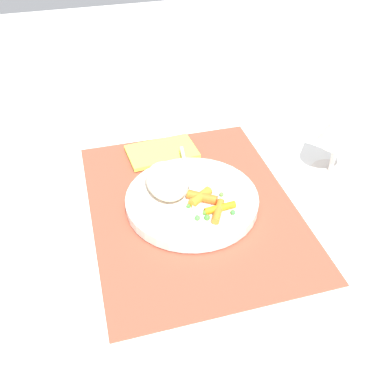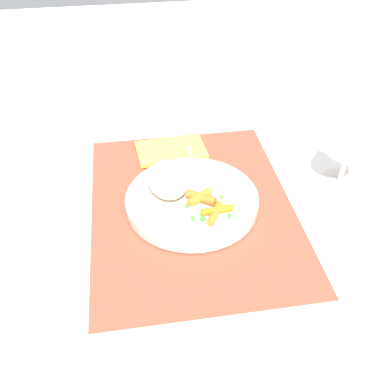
{
  "view_description": "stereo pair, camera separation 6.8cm",
  "coord_description": "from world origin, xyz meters",
  "views": [
    {
      "loc": [
        0.57,
        -0.16,
        0.53
      ],
      "look_at": [
        0.0,
        0.0,
        0.04
      ],
      "focal_mm": 41.11,
      "sensor_mm": 36.0,
      "label": 1
    },
    {
      "loc": [
        0.58,
        -0.09,
        0.53
      ],
      "look_at": [
        0.0,
        0.0,
        0.04
      ],
      "focal_mm": 41.11,
      "sensor_mm": 36.0,
      "label": 2
    }
  ],
  "objects": [
    {
      "name": "rice_mound",
      "position": [
        -0.03,
        -0.04,
        0.04
      ],
      "size": [
        0.11,
        0.07,
        0.04
      ],
      "primitive_type": "ellipsoid",
      "color": "beige",
      "rests_on": "plate"
    },
    {
      "name": "pea_scatter",
      "position": [
        0.04,
        0.02,
        0.03
      ],
      "size": [
        0.07,
        0.08,
        0.01
      ],
      "color": "#3D9035",
      "rests_on": "plate"
    },
    {
      "name": "napkin",
      "position": [
        -0.17,
        -0.02,
        0.01
      ],
      "size": [
        0.1,
        0.15,
        0.01
      ],
      "primitive_type": "cube",
      "rotation": [
        0.0,
        0.0,
        0.08
      ],
      "color": "#EAE54C",
      "rests_on": "placemat"
    },
    {
      "name": "carrot_portion",
      "position": [
        0.03,
        0.02,
        0.03
      ],
      "size": [
        0.09,
        0.08,
        0.02
      ],
      "color": "orange",
      "rests_on": "plate"
    },
    {
      "name": "wine_glass",
      "position": [
        -0.03,
        0.29,
        0.11
      ],
      "size": [
        0.08,
        0.08,
        0.16
      ],
      "color": "silver",
      "rests_on": "ground_plane"
    },
    {
      "name": "fork",
      "position": [
        -0.03,
        0.0,
        0.03
      ],
      "size": [
        0.2,
        0.04,
        0.01
      ],
      "color": "#BBBBBB",
      "rests_on": "plate"
    },
    {
      "name": "ground_plane",
      "position": [
        0.0,
        0.0,
        0.0
      ],
      "size": [
        2.4,
        2.4,
        0.0
      ],
      "primitive_type": "plane",
      "color": "white"
    },
    {
      "name": "placemat",
      "position": [
        0.0,
        0.0,
        0.0
      ],
      "size": [
        0.47,
        0.36,
        0.01
      ],
      "primitive_type": "cube",
      "color": "#9E4733",
      "rests_on": "ground_plane"
    },
    {
      "name": "plate",
      "position": [
        0.0,
        0.0,
        0.02
      ],
      "size": [
        0.24,
        0.24,
        0.02
      ],
      "primitive_type": "cylinder",
      "color": "silver",
      "rests_on": "placemat"
    }
  ]
}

